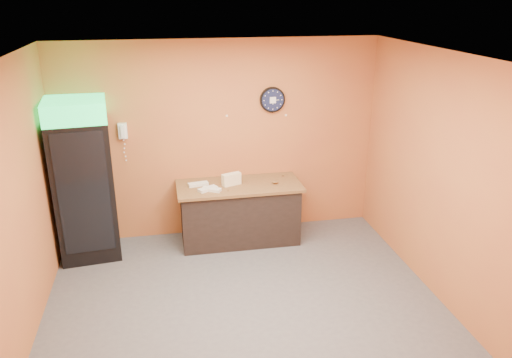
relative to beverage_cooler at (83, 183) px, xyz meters
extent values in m
plane|color=#47474C|center=(1.85, -1.60, -1.04)|extent=(4.50, 4.50, 0.00)
cube|color=#B36832|center=(1.85, 0.40, 0.36)|extent=(4.50, 0.02, 2.80)
cube|color=#B36832|center=(-0.40, -1.60, 0.36)|extent=(0.02, 4.00, 2.80)
cube|color=#B36832|center=(4.10, -1.60, 0.36)|extent=(0.02, 4.00, 2.80)
cube|color=white|center=(1.85, -1.60, 1.76)|extent=(4.50, 4.00, 0.02)
cube|color=black|center=(0.00, 0.05, -0.11)|extent=(0.82, 0.82, 1.87)
cube|color=#19D75B|center=(0.00, 0.05, 0.96)|extent=(0.82, 0.82, 0.27)
cube|color=black|center=(-0.03, -0.33, -0.03)|extent=(0.62, 0.09, 1.60)
cube|color=black|center=(2.06, 0.04, -0.63)|extent=(1.64, 0.74, 0.82)
cylinder|color=black|center=(2.60, 0.37, 0.91)|extent=(0.36, 0.05, 0.36)
cylinder|color=#0F1433|center=(2.60, 0.35, 0.91)|extent=(0.31, 0.01, 0.31)
cube|color=white|center=(2.60, 0.34, 0.91)|extent=(0.09, 0.00, 0.09)
cube|color=white|center=(0.54, 0.35, 0.58)|extent=(0.12, 0.07, 0.21)
cube|color=white|center=(0.54, 0.30, 0.58)|extent=(0.05, 0.04, 0.17)
cube|color=brown|center=(2.06, 0.04, -0.21)|extent=(1.73, 0.79, 0.04)
cube|color=#F5ECBF|center=(1.95, 0.03, -0.16)|extent=(0.28, 0.18, 0.06)
cube|color=#F5ECBF|center=(1.95, 0.03, -0.10)|extent=(0.28, 0.18, 0.06)
cube|color=#F5ECBF|center=(1.95, 0.03, -0.05)|extent=(0.28, 0.18, 0.06)
cube|color=silver|center=(1.61, -0.11, -0.17)|extent=(0.28, 0.22, 0.04)
cube|color=silver|center=(1.65, -0.13, -0.17)|extent=(0.28, 0.22, 0.04)
cube|color=silver|center=(1.50, 0.09, -0.17)|extent=(0.29, 0.15, 0.04)
cylinder|color=silver|center=(1.98, 0.14, -0.16)|extent=(0.06, 0.06, 0.06)
camera|label=1|loc=(1.05, -6.36, 2.35)|focal=35.00mm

